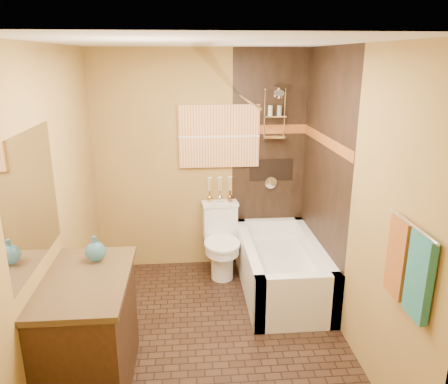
{
  "coord_description": "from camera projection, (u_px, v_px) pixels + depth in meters",
  "views": [
    {
      "loc": [
        -0.17,
        -3.34,
        2.4
      ],
      "look_at": [
        0.16,
        0.4,
        1.23
      ],
      "focal_mm": 35.0,
      "sensor_mm": 36.0,
      "label": 1
    }
  ],
  "objects": [
    {
      "name": "floor",
      "position": [
        210.0,
        337.0,
        3.9
      ],
      "size": [
        3.0,
        3.0,
        0.0
      ],
      "primitive_type": "plane",
      "color": "black",
      "rests_on": "ground"
    },
    {
      "name": "wall_left",
      "position": [
        56.0,
        210.0,
        3.43
      ],
      "size": [
        0.02,
        3.0,
        2.5
      ],
      "primitive_type": "cube",
      "color": "#A88741",
      "rests_on": "floor"
    },
    {
      "name": "wall_right",
      "position": [
        352.0,
        201.0,
        3.63
      ],
      "size": [
        0.02,
        3.0,
        2.5
      ],
      "primitive_type": "cube",
      "color": "#A88741",
      "rests_on": "floor"
    },
    {
      "name": "wall_back",
      "position": [
        202.0,
        162.0,
        4.96
      ],
      "size": [
        2.4,
        0.02,
        2.5
      ],
      "primitive_type": "cube",
      "color": "#A88741",
      "rests_on": "floor"
    },
    {
      "name": "wall_front",
      "position": [
        225.0,
        306.0,
        2.1
      ],
      "size": [
        2.4,
        0.02,
        2.5
      ],
      "primitive_type": "cube",
      "color": "#A88741",
      "rests_on": "floor"
    },
    {
      "name": "ceiling",
      "position": [
        207.0,
        42.0,
        3.16
      ],
      "size": [
        3.0,
        3.0,
        0.0
      ],
      "primitive_type": "plane",
      "color": "silver",
      "rests_on": "wall_back"
    },
    {
      "name": "alcove_tile_back",
      "position": [
        269.0,
        161.0,
        5.01
      ],
      "size": [
        0.85,
        0.01,
        2.5
      ],
      "primitive_type": "cube",
      "color": "black",
      "rests_on": "wall_back"
    },
    {
      "name": "alcove_tile_right",
      "position": [
        324.0,
        177.0,
        4.34
      ],
      "size": [
        0.01,
        1.5,
        2.5
      ],
      "primitive_type": "cube",
      "color": "black",
      "rests_on": "wall_right"
    },
    {
      "name": "mosaic_band_back",
      "position": [
        270.0,
        129.0,
        4.89
      ],
      "size": [
        0.85,
        0.01,
        0.1
      ],
      "primitive_type": "cube",
      "color": "brown",
      "rests_on": "alcove_tile_back"
    },
    {
      "name": "mosaic_band_right",
      "position": [
        325.0,
        141.0,
        4.23
      ],
      "size": [
        0.01,
        1.5,
        0.1
      ],
      "primitive_type": "cube",
      "color": "brown",
      "rests_on": "alcove_tile_right"
    },
    {
      "name": "alcove_niche",
      "position": [
        271.0,
        170.0,
        5.04
      ],
      "size": [
        0.5,
        0.01,
        0.25
      ],
      "primitive_type": "cube",
      "color": "black",
      "rests_on": "alcove_tile_back"
    },
    {
      "name": "shower_fixtures",
      "position": [
        274.0,
        127.0,
        4.78
      ],
      "size": [
        0.24,
        0.33,
        1.16
      ],
      "color": "silver",
      "rests_on": "floor"
    },
    {
      "name": "curtain_rod",
      "position": [
        246.0,
        99.0,
        4.05
      ],
      "size": [
        0.03,
        1.55,
        0.03
      ],
      "primitive_type": "cylinder",
      "rotation": [
        1.57,
        0.0,
        0.0
      ],
      "color": "silver",
      "rests_on": "wall_back"
    },
    {
      "name": "towel_bar",
      "position": [
        413.0,
        225.0,
        2.57
      ],
      "size": [
        0.02,
        0.55,
        0.02
      ],
      "primitive_type": "cylinder",
      "rotation": [
        1.57,
        0.0,
        0.0
      ],
      "color": "silver",
      "rests_on": "wall_right"
    },
    {
      "name": "towel_teal",
      "position": [
        419.0,
        277.0,
        2.52
      ],
      "size": [
        0.05,
        0.22,
        0.52
      ],
      "primitive_type": "cube",
      "color": "#217163",
      "rests_on": "towel_bar"
    },
    {
      "name": "towel_rust",
      "position": [
        398.0,
        257.0,
        2.77
      ],
      "size": [
        0.05,
        0.22,
        0.52
      ],
      "primitive_type": "cube",
      "color": "brown",
      "rests_on": "towel_bar"
    },
    {
      "name": "sunset_painting",
      "position": [
        219.0,
        136.0,
        4.86
      ],
      "size": [
        0.9,
        0.04,
        0.7
      ],
      "primitive_type": "cube",
      "color": "#CD6B30",
      "rests_on": "wall_back"
    },
    {
      "name": "vanity_mirror",
      "position": [
        32.0,
        200.0,
        2.87
      ],
      "size": [
        0.01,
        1.0,
        0.9
      ],
      "primitive_type": "cube",
      "color": "white",
      "rests_on": "wall_left"
    },
    {
      "name": "bathtub",
      "position": [
        281.0,
        272.0,
        4.62
      ],
      "size": [
        0.8,
        1.5,
        0.55
      ],
      "color": "white",
      "rests_on": "floor"
    },
    {
      "name": "toilet",
      "position": [
        221.0,
        240.0,
        4.95
      ],
      "size": [
        0.43,
        0.62,
        0.81
      ],
      "rotation": [
        0.0,
        0.0,
        0.1
      ],
      "color": "white",
      "rests_on": "floor"
    },
    {
      "name": "vanity",
      "position": [
        88.0,
        333.0,
        3.21
      ],
      "size": [
        0.63,
        1.03,
        0.91
      ],
      "rotation": [
        0.0,
        0.0,
        -0.0
      ],
      "color": "black",
      "rests_on": "floor"
    },
    {
      "name": "teal_bottle",
      "position": [
        95.0,
        249.0,
        3.3
      ],
      "size": [
        0.18,
        0.18,
        0.24
      ],
      "primitive_type": null,
      "rotation": [
        0.0,
        0.0,
        0.15
      ],
      "color": "#296A7D",
      "rests_on": "vanity"
    },
    {
      "name": "bud_vases",
      "position": [
        220.0,
        189.0,
        4.95
      ],
      "size": [
        0.29,
        0.06,
        0.29
      ],
      "color": "gold",
      "rests_on": "toilet"
    }
  ]
}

